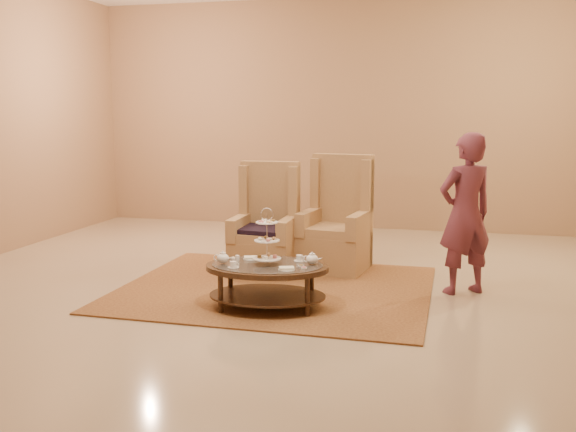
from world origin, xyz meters
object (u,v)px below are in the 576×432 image
(armchair_right, at_px, (337,231))
(person, at_px, (465,214))
(armchair_left, at_px, (266,236))
(tea_table, at_px, (267,273))

(armchair_right, bearing_deg, person, -18.00)
(armchair_right, bearing_deg, armchair_left, -146.22)
(tea_table, xyz_separation_m, armchair_left, (-0.38, 1.31, 0.08))
(tea_table, xyz_separation_m, person, (1.75, 0.99, 0.46))
(armchair_right, bearing_deg, tea_table, -94.23)
(armchair_left, xyz_separation_m, armchair_right, (0.74, 0.36, 0.02))
(armchair_left, relative_size, armchair_right, 0.95)
(tea_table, height_order, armchair_right, armchair_right)
(tea_table, distance_m, armchair_left, 1.37)
(tea_table, bearing_deg, armchair_right, 71.21)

